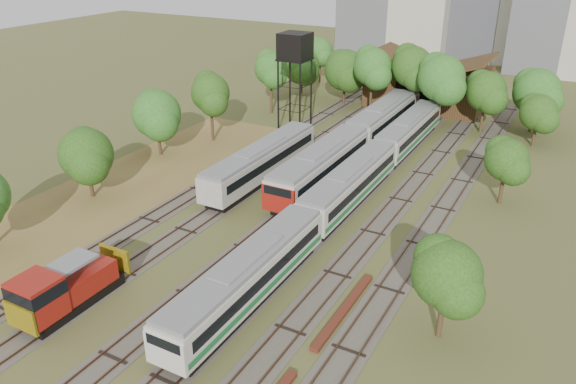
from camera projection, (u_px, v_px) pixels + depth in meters
The scene contains 14 objects.
ground at pixel (183, 330), 35.53m from camera, with size 240.00×240.00×0.00m, color #475123.
dry_grass_patch at pixel (79, 216), 49.75m from camera, with size 14.00×60.00×0.04m, color brown.
tracks at pixel (336, 186), 55.71m from camera, with size 24.60×80.00×0.19m.
railcar_red_set at pixel (355, 141), 61.71m from camera, with size 3.19×34.58×3.95m.
railcar_green_set at pixel (350, 185), 51.45m from camera, with size 2.85×52.08×3.52m.
railcar_rear at pixel (425, 89), 83.55m from camera, with size 2.71×16.08×3.35m.
shunter_locomotive at pixel (61, 291), 36.45m from camera, with size 2.72×8.10×3.57m.
old_grey_coach at pixel (262, 162), 56.47m from camera, with size 2.90×18.00×3.58m.
water_tower at pixel (295, 49), 67.19m from camera, with size 3.52×3.52×12.17m.
rail_pile_far at pixel (344, 310), 37.16m from camera, with size 0.57×9.06×0.29m, color #5F281B.
maintenance_shed at pixel (429, 85), 80.92m from camera, with size 16.45×11.55×7.58m.
tree_band_left at pixel (193, 105), 64.55m from camera, with size 7.78×75.41×8.49m.
tree_band_far at pixel (418, 76), 73.49m from camera, with size 37.62×11.06×9.66m.
tree_band_right at pixel (508, 165), 49.49m from camera, with size 4.79×43.87×6.64m.
Camera 1 is at (19.57, -21.88, 22.83)m, focal length 35.00 mm.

